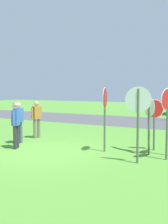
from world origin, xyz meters
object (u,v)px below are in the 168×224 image
object	(u,v)px
stop_sign_leaning_right	(168,111)
stop_sign_rear_left	(149,116)
stop_sign_far_back	(138,109)
person_in_blue	(19,120)
stop_sign_tallest	(138,111)
stop_sign_leaning_left	(154,116)
stop_sign_center_cluster	(105,108)
person_with_sunhat	(37,117)
person_in_dark_shirt	(16,123)

from	to	relation	value
stop_sign_leaning_right	stop_sign_rear_left	xyz separation A→B (m)	(-0.70, 0.43, -0.22)
stop_sign_far_back	person_in_blue	xyz separation A→B (m)	(-4.73, -1.00, -0.59)
stop_sign_tallest	stop_sign_leaning_left	bearing A→B (deg)	91.40
stop_sign_rear_left	stop_sign_center_cluster	bearing A→B (deg)	-166.53
stop_sign_leaning_right	person_with_sunhat	xyz separation A→B (m)	(-6.08, 1.00, -0.58)
stop_sign_center_cluster	stop_sign_far_back	distance (m)	1.18
stop_sign_center_cluster	stop_sign_far_back	xyz separation A→B (m)	(1.03, 0.57, -0.03)
stop_sign_leaning_right	person_in_blue	xyz separation A→B (m)	(-5.88, -0.36, -0.58)
person_in_blue	stop_sign_far_back	bearing A→B (deg)	11.98
person_in_blue	person_with_sunhat	bearing A→B (deg)	98.07
stop_sign_tallest	person_in_blue	xyz separation A→B (m)	(-5.21, 0.48, -0.62)
stop_sign_leaning_right	person_with_sunhat	distance (m)	6.19
stop_sign_center_cluster	stop_sign_leaning_left	bearing A→B (deg)	36.63
stop_sign_leaning_left	person_in_blue	distance (m)	5.39
person_in_dark_shirt	person_in_blue	bearing A→B (deg)	127.44
stop_sign_leaning_right	stop_sign_far_back	size ratio (longest dim) A/B	1.01
stop_sign_rear_left	stop_sign_far_back	bearing A→B (deg)	154.40
stop_sign_center_cluster	stop_sign_tallest	size ratio (longest dim) A/B	1.00
stop_sign_leaning_right	stop_sign_center_cluster	distance (m)	2.19
stop_sign_tallest	person_with_sunhat	distance (m)	5.75
stop_sign_tallest	person_in_dark_shirt	distance (m)	4.67
stop_sign_leaning_left	stop_sign_center_cluster	bearing A→B (deg)	-143.37
stop_sign_leaning_right	stop_sign_leaning_left	distance (m)	1.40
stop_sign_center_cluster	person_with_sunhat	xyz separation A→B (m)	(-3.89, 0.93, -0.62)
person_with_sunhat	person_in_dark_shirt	world-z (taller)	person_in_dark_shirt
stop_sign_leaning_left	person_in_dark_shirt	distance (m)	5.13
person_with_sunhat	person_in_dark_shirt	distance (m)	2.28
stop_sign_rear_left	person_with_sunhat	bearing A→B (deg)	173.91
stop_sign_tallest	person_in_dark_shirt	world-z (taller)	stop_sign_tallest
stop_sign_rear_left	person_in_dark_shirt	distance (m)	4.86
stop_sign_far_back	stop_sign_center_cluster	bearing A→B (deg)	-151.11
stop_sign_leaning_left	stop_sign_rear_left	bearing A→B (deg)	-88.83
stop_sign_leaning_right	person_in_blue	size ratio (longest dim) A/B	1.34
stop_sign_far_back	person_in_blue	size ratio (longest dim) A/B	1.33
stop_sign_rear_left	stop_sign_leaning_left	bearing A→B (deg)	91.17
person_with_sunhat	person_in_dark_shirt	size ratio (longest dim) A/B	0.97
stop_sign_leaning_left	stop_sign_tallest	xyz separation A→B (m)	(0.05, -2.00, 0.32)
stop_sign_leaning_right	person_in_dark_shirt	bearing A→B (deg)	-167.89
stop_sign_rear_left	person_in_blue	distance (m)	5.25
person_with_sunhat	stop_sign_far_back	bearing A→B (deg)	-4.16
stop_sign_leaning_left	stop_sign_leaning_right	bearing A→B (deg)	-58.30
stop_sign_leaning_right	person_in_dark_shirt	world-z (taller)	stop_sign_leaning_right
stop_sign_rear_left	stop_sign_tallest	bearing A→B (deg)	-88.46
stop_sign_tallest	person_in_blue	world-z (taller)	stop_sign_tallest
stop_sign_far_back	person_in_dark_shirt	world-z (taller)	stop_sign_far_back
stop_sign_leaning_left	stop_sign_center_cluster	world-z (taller)	stop_sign_center_cluster
person_in_blue	person_in_dark_shirt	world-z (taller)	person_in_dark_shirt
stop_sign_tallest	stop_sign_far_back	bearing A→B (deg)	108.10
stop_sign_leaning_left	person_with_sunhat	bearing A→B (deg)	-178.25
person_with_sunhat	person_in_blue	size ratio (longest dim) A/B	1.00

